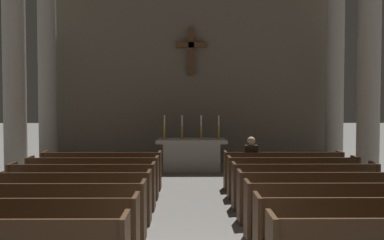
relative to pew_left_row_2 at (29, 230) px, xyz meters
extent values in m
cube|color=#422B19|center=(0.00, 0.04, -0.05)|extent=(2.80, 0.40, 0.05)
cube|color=#422B19|center=(0.00, -0.19, 0.22)|extent=(2.80, 0.05, 0.50)
cube|color=#422B19|center=(1.43, 0.02, 0.00)|extent=(0.06, 0.50, 0.95)
cube|color=#422B19|center=(0.00, 1.08, -0.05)|extent=(2.80, 0.40, 0.05)
cube|color=#422B19|center=(0.00, 0.86, 0.22)|extent=(2.80, 0.05, 0.50)
cube|color=#422B19|center=(0.00, 1.26, -0.28)|extent=(2.80, 0.04, 0.40)
cube|color=#422B19|center=(1.43, 1.06, 0.00)|extent=(0.06, 0.50, 0.95)
cube|color=#422B19|center=(0.00, 2.13, -0.05)|extent=(2.80, 0.40, 0.05)
cube|color=#422B19|center=(0.00, 1.90, 0.22)|extent=(2.80, 0.05, 0.50)
cube|color=#422B19|center=(0.00, 2.31, -0.28)|extent=(2.80, 0.04, 0.40)
cube|color=#422B19|center=(1.43, 2.11, 0.00)|extent=(0.06, 0.50, 0.95)
cube|color=#422B19|center=(0.00, 3.17, -0.05)|extent=(2.80, 0.40, 0.05)
cube|color=#422B19|center=(0.00, 2.94, 0.22)|extent=(2.80, 0.05, 0.50)
cube|color=#422B19|center=(0.00, 3.35, -0.28)|extent=(2.80, 0.04, 0.40)
cube|color=#422B19|center=(1.43, 3.15, 0.00)|extent=(0.06, 0.50, 0.95)
cube|color=#422B19|center=(-1.43, 3.15, 0.00)|extent=(0.06, 0.50, 0.95)
cube|color=#422B19|center=(0.00, 4.21, -0.05)|extent=(2.80, 0.40, 0.05)
cube|color=#422B19|center=(0.00, 3.99, 0.22)|extent=(2.80, 0.05, 0.50)
cube|color=#422B19|center=(0.00, 4.39, -0.28)|extent=(2.80, 0.04, 0.40)
cube|color=#422B19|center=(1.43, 4.19, 0.00)|extent=(0.06, 0.50, 0.95)
cube|color=#422B19|center=(-1.43, 4.19, 0.00)|extent=(0.06, 0.50, 0.95)
cube|color=#422B19|center=(0.00, 5.26, -0.05)|extent=(2.80, 0.40, 0.05)
cube|color=#422B19|center=(0.00, 5.03, 0.22)|extent=(2.80, 0.05, 0.50)
cube|color=#422B19|center=(0.00, 5.44, -0.28)|extent=(2.80, 0.04, 0.40)
cube|color=#422B19|center=(1.43, 5.24, 0.00)|extent=(0.06, 0.50, 0.95)
cube|color=#422B19|center=(-1.43, 5.24, 0.00)|extent=(0.06, 0.50, 0.95)
cube|color=#422B19|center=(4.50, 0.04, -0.05)|extent=(2.80, 0.40, 0.05)
cube|color=#422B19|center=(4.50, -0.19, 0.22)|extent=(2.80, 0.05, 0.50)
cube|color=#422B19|center=(3.07, 0.02, 0.00)|extent=(0.06, 0.50, 0.95)
cube|color=#422B19|center=(4.50, 1.08, -0.05)|extent=(2.80, 0.40, 0.05)
cube|color=#422B19|center=(4.50, 0.86, 0.22)|extent=(2.80, 0.05, 0.50)
cube|color=#422B19|center=(4.50, 1.26, -0.28)|extent=(2.80, 0.04, 0.40)
cube|color=#422B19|center=(3.07, 1.06, 0.00)|extent=(0.06, 0.50, 0.95)
cube|color=#422B19|center=(4.50, 2.13, -0.05)|extent=(2.80, 0.40, 0.05)
cube|color=#422B19|center=(4.50, 1.90, 0.22)|extent=(2.80, 0.05, 0.50)
cube|color=#422B19|center=(4.50, 2.31, -0.28)|extent=(2.80, 0.04, 0.40)
cube|color=#422B19|center=(3.07, 2.11, 0.00)|extent=(0.06, 0.50, 0.95)
cube|color=#422B19|center=(4.50, 3.17, -0.05)|extent=(2.80, 0.40, 0.05)
cube|color=#422B19|center=(4.50, 2.94, 0.22)|extent=(2.80, 0.05, 0.50)
cube|color=#422B19|center=(4.50, 3.35, -0.28)|extent=(2.80, 0.04, 0.40)
cube|color=#422B19|center=(3.07, 3.15, 0.00)|extent=(0.06, 0.50, 0.95)
cube|color=#422B19|center=(5.93, 3.15, 0.00)|extent=(0.06, 0.50, 0.95)
cube|color=#422B19|center=(4.50, 4.21, -0.05)|extent=(2.80, 0.40, 0.05)
cube|color=#422B19|center=(4.50, 3.99, 0.22)|extent=(2.80, 0.05, 0.50)
cube|color=#422B19|center=(4.50, 4.39, -0.28)|extent=(2.80, 0.04, 0.40)
cube|color=#422B19|center=(3.07, 4.19, 0.00)|extent=(0.06, 0.50, 0.95)
cube|color=#422B19|center=(5.93, 4.19, 0.00)|extent=(0.06, 0.50, 0.95)
cube|color=#422B19|center=(4.50, 5.26, -0.05)|extent=(2.80, 0.40, 0.05)
cube|color=#422B19|center=(4.50, 5.03, 0.22)|extent=(2.80, 0.05, 0.50)
cube|color=#422B19|center=(4.50, 5.44, -0.28)|extent=(2.80, 0.04, 0.40)
cube|color=#422B19|center=(3.07, 5.24, 0.00)|extent=(0.06, 0.50, 0.95)
cube|color=#422B19|center=(5.93, 5.24, 0.00)|extent=(0.06, 0.50, 0.95)
cube|color=#ADA89E|center=(-2.46, 6.09, -0.38)|extent=(0.83, 0.83, 0.20)
cylinder|color=#ADA89E|center=(-2.46, 6.09, 2.77)|extent=(0.59, 0.59, 6.50)
cube|color=#ADA89E|center=(6.95, 6.09, -0.38)|extent=(0.83, 0.83, 0.20)
cylinder|color=#ADA89E|center=(6.95, 6.09, 2.77)|extent=(0.59, 0.59, 6.50)
cube|color=#ADA89E|center=(-2.46, 8.93, -0.38)|extent=(0.83, 0.83, 0.20)
cylinder|color=#ADA89E|center=(-2.46, 8.93, 2.77)|extent=(0.59, 0.59, 6.50)
cube|color=#ADA89E|center=(6.95, 8.93, -0.38)|extent=(0.83, 0.83, 0.20)
cylinder|color=#ADA89E|center=(6.95, 8.93, 2.77)|extent=(0.59, 0.59, 6.50)
cube|color=#A8A399|center=(2.25, 8.23, -0.04)|extent=(1.76, 0.72, 0.88)
cube|color=#A8A399|center=(2.25, 8.23, 0.46)|extent=(2.20, 0.90, 0.12)
cube|color=silver|center=(2.25, 8.23, 0.53)|extent=(2.09, 0.86, 0.01)
cylinder|color=#B79338|center=(1.40, 8.23, 0.54)|extent=(0.16, 0.16, 0.02)
cylinder|color=#B79338|center=(1.40, 8.23, 0.74)|extent=(0.07, 0.07, 0.41)
cylinder|color=silver|center=(1.40, 8.23, 1.11)|extent=(0.04, 0.04, 0.33)
cylinder|color=#B79338|center=(1.95, 8.23, 0.54)|extent=(0.16, 0.16, 0.02)
cylinder|color=#B79338|center=(1.95, 8.23, 0.74)|extent=(0.07, 0.07, 0.41)
cylinder|color=silver|center=(1.95, 8.23, 1.11)|extent=(0.04, 0.04, 0.33)
cylinder|color=#B79338|center=(2.55, 8.23, 0.54)|extent=(0.16, 0.16, 0.02)
cylinder|color=#B79338|center=(2.55, 8.23, 0.74)|extent=(0.07, 0.07, 0.41)
cylinder|color=silver|center=(2.55, 8.23, 1.11)|extent=(0.04, 0.04, 0.33)
cylinder|color=#B79338|center=(3.10, 8.23, 0.54)|extent=(0.16, 0.16, 0.02)
cylinder|color=#B79338|center=(3.10, 8.23, 0.74)|extent=(0.07, 0.07, 0.41)
cylinder|color=silver|center=(3.10, 8.23, 1.11)|extent=(0.04, 0.04, 0.33)
cube|color=#706656|center=(2.25, 10.34, 3.09)|extent=(10.36, 0.25, 7.13)
cube|color=brown|center=(2.25, 10.12, 3.44)|extent=(0.20, 0.20, 1.63)
cube|color=brown|center=(2.25, 10.12, 3.69)|extent=(1.04, 0.20, 0.20)
cube|color=#26262B|center=(3.70, 5.44, -0.25)|extent=(0.24, 0.14, 0.45)
cube|color=#26262B|center=(3.70, 5.31, 0.03)|extent=(0.28, 0.36, 0.12)
cube|color=#2D2319|center=(3.70, 5.18, 0.36)|extent=(0.32, 0.20, 0.54)
sphere|color=beige|center=(3.70, 5.18, 0.74)|extent=(0.20, 0.20, 0.20)
camera|label=1|loc=(2.13, -6.05, 1.73)|focal=42.70mm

